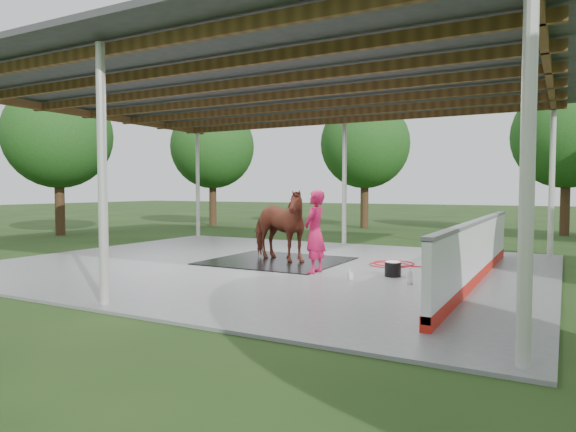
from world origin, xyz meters
The scene contains 12 objects.
ground centered at (0.00, 0.00, 0.00)m, with size 100.00×100.00×0.00m, color #1E3814.
concrete_slab centered at (0.00, 0.00, 0.03)m, with size 12.00×10.00×0.05m, color slate.
pavilion_structure centered at (0.00, 0.00, 3.97)m, with size 12.60×10.60×4.05m.
dasher_board centered at (4.60, 0.00, 0.59)m, with size 0.16×8.00×1.15m.
tree_belt centered at (0.30, 0.90, 3.79)m, with size 28.00×28.00×5.80m.
rubber_mat centered at (0.02, 0.46, 0.06)m, with size 3.05×2.86×0.02m, color black.
horse centered at (0.02, 0.46, 0.91)m, with size 0.90×1.98×1.67m, color maroon.
handler centered at (1.55, -0.65, 0.90)m, with size 0.62×0.41×1.69m, color #BB1346.
wash_bucket centered at (3.07, -0.29, 0.20)m, with size 0.32×0.32×0.30m.
soap_bottle_a centered at (3.58, -0.93, 0.21)m, with size 0.12×0.12×0.31m, color silver.
soap_bottle_b centered at (2.46, -1.01, 0.15)m, with size 0.09×0.09×0.20m, color #338CD8.
hose_coil centered at (2.58, 1.27, 0.06)m, with size 1.65×1.19×0.02m.
Camera 1 is at (6.03, -10.06, 1.76)m, focal length 32.00 mm.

